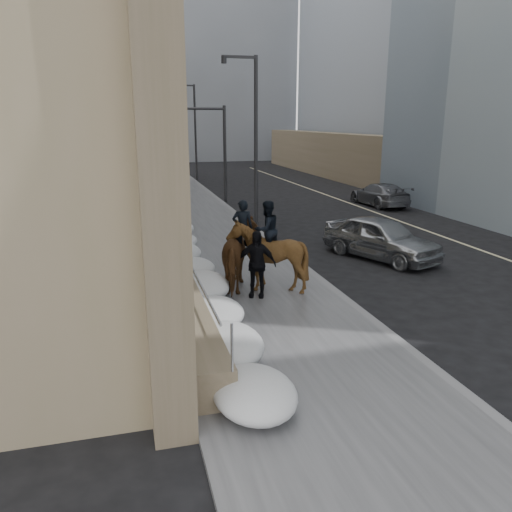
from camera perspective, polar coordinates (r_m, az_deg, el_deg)
The scene contains 16 objects.
ground at distance 11.45m, azimuth 4.14°, elevation -11.29°, with size 140.00×140.00×0.00m, color black.
sidewalk at distance 20.58m, azimuth -4.94°, elevation 0.99°, with size 5.00×80.00×0.12m, color #48484B.
curb at distance 21.18m, azimuth 2.05°, elevation 1.45°, with size 0.24×80.00×0.12m, color slate.
lane_line at distance 24.62m, azimuth 19.89°, elevation 2.37°, with size 0.15×70.00×0.01m, color #BFB78C.
limestone_building at distance 29.92m, azimuth -19.82°, elevation 21.70°, with size 6.10×44.00×18.00m.
bg_building_mid at distance 70.62m, azimuth -9.54°, elevation 22.29°, with size 30.00×12.00×28.00m, color slate.
bg_building_far at distance 81.85m, azimuth -17.64°, elevation 18.00°, with size 24.00×12.00×20.00m, color gray.
streetlight_mid at distance 24.45m, azimuth -0.39°, elevation 14.01°, with size 1.71×0.24×8.00m.
streetlight_far at distance 44.10m, azimuth -7.16°, elevation 14.45°, with size 1.71×0.24×8.00m.
traffic_signal at distance 32.15m, azimuth -5.26°, elevation 13.22°, with size 4.10×0.22×6.00m.
snow_bank at distance 18.47m, azimuth -8.27°, elevation 0.54°, with size 1.70×18.10×0.76m.
mounted_horse_left at distance 15.14m, azimuth -1.67°, elevation 0.37°, with size 1.76×2.69×2.71m.
mounted_horse_right at distance 14.86m, azimuth 1.29°, elevation 0.32°, with size 2.34×2.46×2.73m.
pedestrian at distance 14.40m, azimuth 0.02°, elevation -0.91°, with size 1.15×0.48×1.97m, color black.
car_silver at distance 19.49m, azimuth 14.09°, elevation 2.03°, with size 1.90×4.73×1.61m, color #9A9CA1.
car_grey at distance 31.92m, azimuth 13.92°, elevation 6.86°, with size 1.95×4.81×1.40m, color slate.
Camera 1 is at (-3.42, -9.66, 5.11)m, focal length 35.00 mm.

